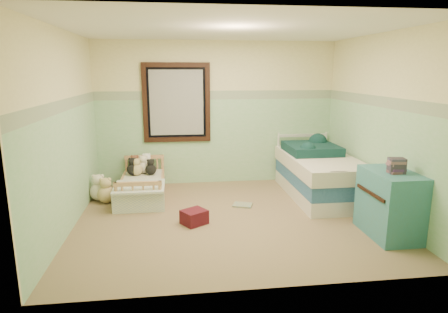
{
  "coord_description": "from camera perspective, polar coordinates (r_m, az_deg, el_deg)",
  "views": [
    {
      "loc": [
        -0.73,
        -4.97,
        1.99
      ],
      "look_at": [
        -0.05,
        0.35,
        0.79
      ],
      "focal_mm": 30.87,
      "sensor_mm": 36.0,
      "label": 1
    }
  ],
  "objects": [
    {
      "name": "plush_bed_brown",
      "position": [
        6.75,
        -13.05,
        -1.42
      ],
      "size": [
        0.2,
        0.2,
        0.2
      ],
      "primitive_type": "sphere",
      "color": "brown",
      "rests_on": "toddler_mattress"
    },
    {
      "name": "floor_book",
      "position": [
        5.85,
        2.77,
        -7.18
      ],
      "size": [
        0.34,
        0.3,
        0.03
      ],
      "primitive_type": "cube",
      "rotation": [
        0.0,
        0.0,
        -0.36
      ],
      "color": "gold",
      "rests_on": "floor"
    },
    {
      "name": "plush_floor_tan",
      "position": [
        6.21,
        -17.03,
        -5.37
      ],
      "size": [
        0.27,
        0.27,
        0.27
      ],
      "primitive_type": "sphere",
      "color": "#D7BD7C",
      "rests_on": "floor"
    },
    {
      "name": "wall_back",
      "position": [
        6.85,
        -1.09,
        6.37
      ],
      "size": [
        4.2,
        0.04,
        2.5
      ],
      "primitive_type": "cube",
      "color": "#F1E9AC",
      "rests_on": "floor"
    },
    {
      "name": "patchwork_quilt",
      "position": [
        5.87,
        -12.41,
        -4.36
      ],
      "size": [
        0.74,
        0.68,
        0.03
      ],
      "primitive_type": "cube",
      "color": "#89A2CC",
      "rests_on": "toddler_mattress"
    },
    {
      "name": "twin_mattress",
      "position": [
        6.33,
        14.09,
        -0.96
      ],
      "size": [
        0.99,
        1.93,
        0.22
      ],
      "primitive_type": "cube",
      "color": "silver",
      "rests_on": "twin_boxspring"
    },
    {
      "name": "twin_bed_frame",
      "position": [
        6.44,
        13.88,
        -4.77
      ],
      "size": [
        0.95,
        1.9,
        0.22
      ],
      "primitive_type": "cube",
      "color": "white",
      "rests_on": "floor"
    },
    {
      "name": "ceiling",
      "position": [
        5.05,
        1.18,
        18.49
      ],
      "size": [
        4.2,
        3.6,
        0.02
      ],
      "primitive_type": "cube",
      "color": "white",
      "rests_on": "wall_back"
    },
    {
      "name": "window_frame",
      "position": [
        6.75,
        -7.03,
        7.9
      ],
      "size": [
        1.16,
        0.06,
        1.36
      ],
      "primitive_type": "cube",
      "color": "black",
      "rests_on": "wall_back"
    },
    {
      "name": "twin_boxspring",
      "position": [
        6.38,
        13.99,
        -2.88
      ],
      "size": [
        0.95,
        1.9,
        0.22
      ],
      "primitive_type": "cube",
      "color": "navy",
      "rests_on": "twin_bed_frame"
    },
    {
      "name": "wall_front",
      "position": [
        3.34,
        5.61,
        -0.31
      ],
      "size": [
        4.2,
        0.04,
        2.5
      ],
      "primitive_type": "cube",
      "color": "#F1E9AC",
      "rests_on": "floor"
    },
    {
      "name": "wall_right",
      "position": [
        5.77,
        22.29,
        4.27
      ],
      "size": [
        0.04,
        3.6,
        2.5
      ],
      "primitive_type": "cube",
      "color": "#F1E9AC",
      "rests_on": "floor"
    },
    {
      "name": "toddler_mattress",
      "position": [
        6.29,
        -12.05,
        -3.9
      ],
      "size": [
        0.62,
        1.3,
        0.12
      ],
      "primitive_type": "cube",
      "color": "silver",
      "rests_on": "toddler_bed_frame"
    },
    {
      "name": "book_stack",
      "position": [
        4.96,
        24.2,
        -1.24
      ],
      "size": [
        0.2,
        0.17,
        0.18
      ],
      "primitive_type": "cube",
      "rotation": [
        0.0,
        0.0,
        -0.16
      ],
      "color": "#472621",
      "rests_on": "dresser"
    },
    {
      "name": "plush_bed_tan",
      "position": [
        6.53,
        -12.8,
        -1.9
      ],
      "size": [
        0.19,
        0.19,
        0.19
      ],
      "primitive_type": "sphere",
      "color": "#D7BD7C",
      "rests_on": "toddler_mattress"
    },
    {
      "name": "border_strip",
      "position": [
        6.81,
        -1.09,
        9.08
      ],
      "size": [
        4.2,
        0.01,
        0.15
      ],
      "primitive_type": "cube",
      "color": "#406140",
      "rests_on": "wall_back"
    },
    {
      "name": "floor",
      "position": [
        5.41,
        1.06,
        -9.14
      ],
      "size": [
        4.2,
        3.6,
        0.02
      ],
      "primitive_type": "cube",
      "color": "brown",
      "rests_on": "ground"
    },
    {
      "name": "wall_left",
      "position": [
        5.21,
        -22.45,
        3.45
      ],
      "size": [
        0.04,
        3.6,
        2.5
      ],
      "primitive_type": "cube",
      "color": "#F1E9AC",
      "rests_on": "floor"
    },
    {
      "name": "extra_plush_0",
      "position": [
        6.55,
        -13.33,
        -1.86
      ],
      "size": [
        0.2,
        0.2,
        0.2
      ],
      "primitive_type": "sphere",
      "color": "black",
      "rests_on": "toddler_mattress"
    },
    {
      "name": "plush_bed_white",
      "position": [
        6.73,
        -11.36,
        -1.32
      ],
      "size": [
        0.22,
        0.22,
        0.22
      ],
      "primitive_type": "sphere",
      "color": "white",
      "rests_on": "toddler_mattress"
    },
    {
      "name": "red_pillow",
      "position": [
        5.18,
        -4.43,
        -8.93
      ],
      "size": [
        0.4,
        0.38,
        0.19
      ],
      "primitive_type": "cube",
      "rotation": [
        0.0,
        0.0,
        0.57
      ],
      "color": "maroon",
      "rests_on": "floor"
    },
    {
      "name": "plush_floor_cream",
      "position": [
        6.37,
        -18.02,
        -4.95
      ],
      "size": [
        0.28,
        0.28,
        0.28
      ],
      "primitive_type": "sphere",
      "color": "#F0E8CD",
      "rests_on": "floor"
    },
    {
      "name": "window_blinds",
      "position": [
        6.76,
        -7.03,
        7.9
      ],
      "size": [
        0.92,
        0.01,
        1.12
      ],
      "primitive_type": "cube",
      "color": "#B8B8B3",
      "rests_on": "window_frame"
    },
    {
      "name": "dresser",
      "position": [
        5.14,
        23.33,
        -6.45
      ],
      "size": [
        0.51,
        0.81,
        0.81
      ],
      "primitive_type": "cube",
      "color": "teal",
      "rests_on": "floor"
    },
    {
      "name": "plush_bed_dark",
      "position": [
        6.51,
        -10.78,
        -1.9
      ],
      "size": [
        0.18,
        0.18,
        0.18
      ],
      "primitive_type": "sphere",
      "color": "black",
      "rests_on": "toddler_mattress"
    },
    {
      "name": "extra_plush_1",
      "position": [
        6.64,
        -11.79,
        -1.57
      ],
      "size": [
        0.21,
        0.21,
        0.21
      ],
      "primitive_type": "sphere",
      "color": "#F0E8CD",
      "rests_on": "toddler_mattress"
    },
    {
      "name": "wainscot_mint",
      "position": [
        6.91,
        -1.06,
        2.23
      ],
      "size": [
        4.2,
        0.01,
        1.5
      ],
      "primitive_type": "cube",
      "color": "#85C284",
      "rests_on": "floor"
    },
    {
      "name": "toddler_bed_frame",
      "position": [
        6.34,
        -11.99,
        -5.18
      ],
      "size": [
        0.68,
        1.36,
        0.17
      ],
      "primitive_type": "cube",
      "color": "tan",
      "rests_on": "floor"
    },
    {
      "name": "teal_blanket",
      "position": [
        6.55,
        12.83,
        1.16
      ],
      "size": [
        0.81,
        0.86,
        0.14
      ],
      "primitive_type": "cube",
      "rotation": [
        0.0,
        0.0,
        0.01
      ],
      "color": "#0B2F2E",
      "rests_on": "twin_mattress"
    }
  ]
}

